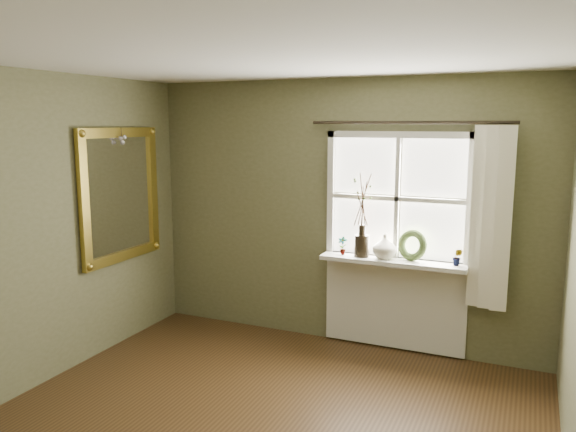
# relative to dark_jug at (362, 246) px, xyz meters

# --- Properties ---
(ceiling) EXTENTS (4.50, 4.50, 0.00)m
(ceiling) POSITION_rel_dark_jug_xyz_m (-0.25, -2.12, 1.58)
(ceiling) COLOR silver
(ceiling) RESTS_ON ground
(wall_back) EXTENTS (4.00, 0.10, 2.60)m
(wall_back) POSITION_rel_dark_jug_xyz_m (-0.25, 0.18, 0.28)
(wall_back) COLOR brown
(wall_back) RESTS_ON ground
(window_frame) EXTENTS (1.36, 0.06, 1.24)m
(window_frame) POSITION_rel_dark_jug_xyz_m (0.30, 0.11, 0.46)
(window_frame) COLOR silver
(window_frame) RESTS_ON wall_back
(window_sill) EXTENTS (1.36, 0.26, 0.04)m
(window_sill) POSITION_rel_dark_jug_xyz_m (0.30, 0.00, -0.12)
(window_sill) COLOR silver
(window_sill) RESTS_ON wall_back
(window_apron) EXTENTS (1.36, 0.04, 0.88)m
(window_apron) POSITION_rel_dark_jug_xyz_m (0.30, 0.11, -0.56)
(window_apron) COLOR silver
(window_apron) RESTS_ON ground
(dark_jug) EXTENTS (0.16, 0.16, 0.21)m
(dark_jug) POSITION_rel_dark_jug_xyz_m (0.00, 0.00, 0.00)
(dark_jug) COLOR black
(dark_jug) RESTS_ON window_sill
(cream_vase) EXTENTS (0.25, 0.25, 0.23)m
(cream_vase) POSITION_rel_dark_jug_xyz_m (0.22, 0.00, 0.01)
(cream_vase) COLOR silver
(cream_vase) RESTS_ON window_sill
(wreath) EXTENTS (0.32, 0.22, 0.30)m
(wreath) POSITION_rel_dark_jug_xyz_m (0.47, 0.04, 0.01)
(wreath) COLOR #374920
(wreath) RESTS_ON window_sill
(potted_plant_left) EXTENTS (0.10, 0.07, 0.18)m
(potted_plant_left) POSITION_rel_dark_jug_xyz_m (-0.19, 0.00, -0.02)
(potted_plant_left) COLOR #374920
(potted_plant_left) RESTS_ON window_sill
(potted_plant_right) EXTENTS (0.10, 0.08, 0.16)m
(potted_plant_right) POSITION_rel_dark_jug_xyz_m (0.88, 0.00, -0.03)
(potted_plant_right) COLOR #374920
(potted_plant_right) RESTS_ON window_sill
(curtain) EXTENTS (0.36, 0.12, 1.59)m
(curtain) POSITION_rel_dark_jug_xyz_m (1.14, 0.01, 0.34)
(curtain) COLOR silver
(curtain) RESTS_ON wall_back
(curtain_rod) EXTENTS (1.84, 0.03, 0.03)m
(curtain_rod) POSITION_rel_dark_jug_xyz_m (0.40, 0.05, 1.16)
(curtain_rod) COLOR black
(curtain_rod) RESTS_ON wall_back
(gilt_mirror) EXTENTS (0.10, 1.09, 1.30)m
(gilt_mirror) POSITION_rel_dark_jug_xyz_m (-2.21, -0.75, 0.46)
(gilt_mirror) COLOR white
(gilt_mirror) RESTS_ON wall_left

